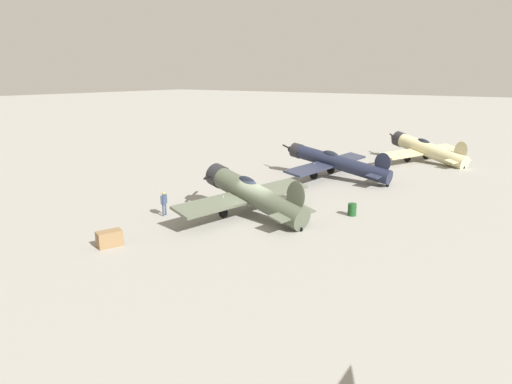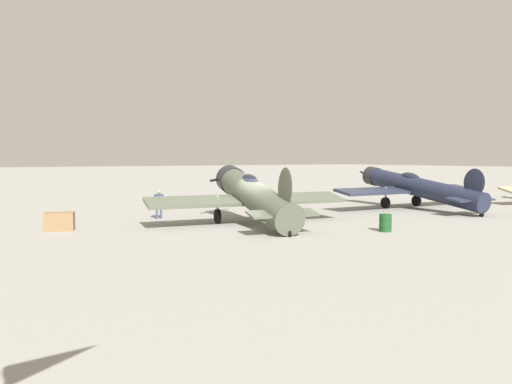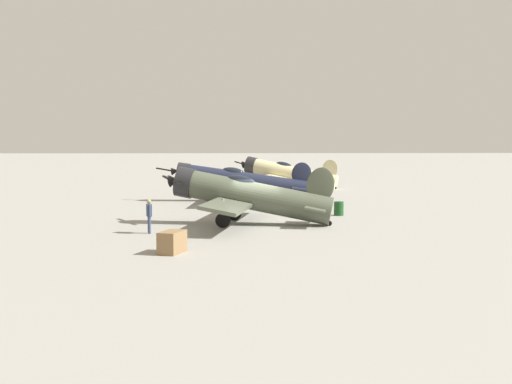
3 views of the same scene
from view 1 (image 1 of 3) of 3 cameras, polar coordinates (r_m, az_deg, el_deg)
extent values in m
plane|color=gray|center=(30.81, 0.00, -3.24)|extent=(400.00, 400.00, 0.00)
cylinder|color=#4C5442|center=(30.37, 0.00, -0.46)|extent=(8.70, 3.18, 3.05)
cylinder|color=#232326|center=(33.10, -4.85, 2.08)|extent=(1.49, 1.88, 1.81)
cone|color=#232326|center=(33.56, -5.56, 2.45)|extent=(0.79, 0.82, 0.79)
cube|color=black|center=(33.68, -5.72, 2.49)|extent=(1.32, 2.95, 0.43)
ellipsoid|color=black|center=(30.75, -1.09, 1.30)|extent=(1.91, 1.09, 0.98)
cube|color=#565E4C|center=(31.14, -1.30, -0.54)|extent=(4.05, 11.50, 0.52)
ellipsoid|color=#4C5442|center=(27.86, 5.08, -0.54)|extent=(1.82, 0.47, 2.22)
cube|color=#565E4C|center=(28.32, 4.72, -2.78)|extent=(1.73, 3.55, 0.30)
cylinder|color=#999BA0|center=(30.52, -4.25, -1.54)|extent=(0.14, 0.14, 1.15)
cylinder|color=black|center=(30.69, -4.23, -2.57)|extent=(0.82, 0.35, 0.80)
cylinder|color=#999BA0|center=(32.69, 0.25, -0.39)|extent=(0.14, 0.14, 1.15)
cylinder|color=black|center=(32.85, 0.25, -1.36)|extent=(0.82, 0.35, 0.80)
cylinder|color=black|center=(28.16, 5.77, -4.77)|extent=(0.29, 0.15, 0.28)
cylinder|color=#1E2338|center=(42.41, 10.63, 3.66)|extent=(10.19, 2.19, 2.68)
cylinder|color=#232326|center=(44.77, 5.28, 5.29)|extent=(1.21, 1.52, 1.54)
cone|color=#232326|center=(45.12, 4.60, 5.50)|extent=(0.68, 0.65, 0.66)
cube|color=black|center=(45.21, 4.44, 5.52)|extent=(2.77, 1.66, 0.49)
ellipsoid|color=black|center=(42.77, 9.50, 4.76)|extent=(1.84, 0.91, 0.91)
cube|color=#282D42|center=(43.03, 9.22, 3.61)|extent=(2.84, 12.26, 0.42)
ellipsoid|color=#1E2338|center=(40.48, 15.88, 3.63)|extent=(1.73, 0.27, 1.94)
cube|color=#282D42|center=(40.77, 15.52, 2.23)|extent=(1.39, 3.48, 0.25)
cylinder|color=#999BA0|center=(42.09, 7.41, 2.93)|extent=(0.14, 0.14, 1.15)
cylinder|color=black|center=(42.22, 7.39, 2.16)|extent=(0.81, 0.27, 0.80)
cylinder|color=#999BA0|center=(44.72, 9.56, 3.54)|extent=(0.14, 0.14, 1.15)
cylinder|color=black|center=(44.84, 9.53, 2.82)|extent=(0.81, 0.27, 0.80)
cylinder|color=black|center=(40.66, 16.46, 0.81)|extent=(0.29, 0.12, 0.28)
cylinder|color=beige|center=(53.47, 21.32, 4.97)|extent=(8.89, 4.69, 3.17)
cylinder|color=#232326|center=(55.80, 17.86, 6.46)|extent=(1.74, 2.03, 1.85)
cone|color=#232326|center=(56.18, 17.35, 6.68)|extent=(0.88, 0.91, 0.80)
cube|color=black|center=(56.28, 17.23, 6.70)|extent=(1.87, 2.40, 0.57)
ellipsoid|color=black|center=(53.85, 20.64, 6.00)|extent=(1.95, 1.36, 0.98)
cube|color=#C6BC89|center=(54.10, 20.38, 4.91)|extent=(6.12, 12.01, 0.52)
ellipsoid|color=beige|center=(51.43, 24.74, 4.89)|extent=(1.73, 0.76, 2.07)
cube|color=#C6BC89|center=(51.71, 24.42, 3.71)|extent=(2.25, 3.57, 0.30)
cylinder|color=#999BA0|center=(53.09, 18.83, 4.62)|extent=(0.14, 0.14, 0.98)
cylinder|color=black|center=(53.18, 18.79, 4.10)|extent=(0.82, 0.47, 0.80)
cylinder|color=#999BA0|center=(55.81, 20.94, 4.89)|extent=(0.14, 0.14, 0.98)
cylinder|color=black|center=(55.89, 20.90, 4.40)|extent=(0.82, 0.47, 0.80)
cylinder|color=black|center=(51.46, 25.02, 2.86)|extent=(0.30, 0.19, 0.28)
cylinder|color=#384766|center=(31.83, -11.49, -2.14)|extent=(0.13, 0.13, 0.86)
cylinder|color=#384766|center=(31.58, -11.78, -2.29)|extent=(0.13, 0.13, 0.86)
cube|color=#384766|center=(31.50, -11.70, -0.93)|extent=(0.34, 0.51, 0.61)
sphere|color=#919352|center=(31.39, -11.74, -0.17)|extent=(0.23, 0.23, 0.23)
cylinder|color=#384766|center=(31.73, -11.43, -0.77)|extent=(0.09, 0.09, 0.57)
cylinder|color=#384766|center=(31.26, -11.98, -1.03)|extent=(0.09, 0.09, 0.57)
cube|color=olive|center=(26.92, -18.23, -5.69)|extent=(1.18, 1.55, 0.92)
cylinder|color=#19471E|center=(31.76, 12.19, -2.21)|extent=(0.59, 0.59, 0.86)
torus|color=#19471E|center=(31.71, 12.21, -1.91)|extent=(0.63, 0.63, 0.04)
torus|color=#19471E|center=(31.81, 12.17, -2.51)|extent=(0.63, 0.63, 0.04)
camera|label=2|loc=(12.64, 51.60, -19.40)|focal=32.96mm
camera|label=3|loc=(22.38, -86.01, -11.95)|focal=46.41mm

